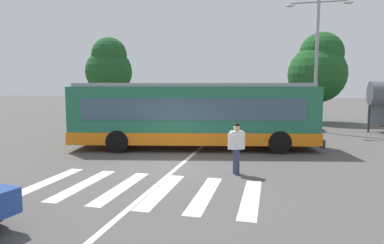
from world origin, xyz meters
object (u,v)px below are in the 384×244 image
(city_transit_bus, at_px, (194,115))
(parked_car_red, at_px, (260,116))
(pedestrian_crossing_street, at_px, (236,145))
(twin_arm_street_lamp, at_px, (317,51))
(background_tree_left, at_px, (109,67))
(parked_car_blue, at_px, (223,115))
(background_tree_right, at_px, (318,68))
(parked_car_teal, at_px, (299,117))
(parked_car_charcoal, at_px, (189,114))

(city_transit_bus, relative_size, parked_car_red, 2.55)
(pedestrian_crossing_street, bearing_deg, parked_car_red, 89.01)
(twin_arm_street_lamp, height_order, background_tree_left, twin_arm_street_lamp)
(background_tree_left, bearing_deg, parked_car_blue, -24.79)
(city_transit_bus, height_order, pedestrian_crossing_street, city_transit_bus)
(pedestrian_crossing_street, height_order, twin_arm_street_lamp, twin_arm_street_lamp)
(city_transit_bus, height_order, background_tree_right, background_tree_right)
(parked_car_red, relative_size, parked_car_teal, 0.97)
(parked_car_blue, distance_m, background_tree_right, 8.89)
(parked_car_charcoal, relative_size, background_tree_right, 0.63)
(pedestrian_crossing_street, distance_m, background_tree_right, 18.60)
(pedestrian_crossing_street, xyz_separation_m, parked_car_red, (0.24, 14.01, -0.20))
(parked_car_teal, distance_m, background_tree_right, 5.50)
(city_transit_bus, relative_size, parked_car_teal, 2.48)
(parked_car_red, xyz_separation_m, background_tree_left, (-14.93, 5.34, 4.09))
(parked_car_red, bearing_deg, background_tree_left, 160.32)
(parked_car_red, bearing_deg, parked_car_charcoal, -178.63)
(city_transit_bus, bearing_deg, parked_car_red, 74.75)
(parked_car_charcoal, height_order, background_tree_right, background_tree_right)
(parked_car_charcoal, bearing_deg, pedestrian_crossing_street, -69.64)
(parked_car_teal, distance_m, twin_arm_street_lamp, 4.95)
(city_transit_bus, xyz_separation_m, pedestrian_crossing_street, (2.44, -4.18, -0.62))
(parked_car_blue, bearing_deg, city_transit_bus, -89.98)
(parked_car_blue, height_order, parked_car_red, same)
(pedestrian_crossing_street, relative_size, background_tree_right, 0.24)
(parked_car_teal, bearing_deg, background_tree_left, 162.79)
(parked_car_blue, relative_size, parked_car_teal, 1.00)
(city_transit_bus, relative_size, background_tree_left, 1.50)
(parked_car_red, height_order, background_tree_right, background_tree_right)
(city_transit_bus, height_order, parked_car_blue, city_transit_bus)
(parked_car_teal, relative_size, background_tree_right, 0.64)
(pedestrian_crossing_street, distance_m, background_tree_left, 24.60)
(parked_car_blue, bearing_deg, twin_arm_street_lamp, -18.17)
(twin_arm_street_lamp, bearing_deg, background_tree_left, 157.37)
(twin_arm_street_lamp, bearing_deg, parked_car_charcoal, 166.01)
(pedestrian_crossing_street, bearing_deg, background_tree_left, 127.19)
(parked_car_teal, bearing_deg, parked_car_blue, -178.14)
(city_transit_bus, bearing_deg, parked_car_charcoal, 105.61)
(background_tree_right, bearing_deg, twin_arm_street_lamp, -98.28)
(parked_car_charcoal, bearing_deg, background_tree_right, 21.24)
(parked_car_teal, relative_size, twin_arm_street_lamp, 0.56)
(pedestrian_crossing_street, height_order, background_tree_right, background_tree_right)
(pedestrian_crossing_street, bearing_deg, parked_car_blue, 100.11)
(parked_car_teal, xyz_separation_m, twin_arm_street_lamp, (0.76, -2.21, 4.36))
(parked_car_charcoal, xyz_separation_m, background_tree_right, (9.79, 3.80, 3.61))
(city_transit_bus, xyz_separation_m, parked_car_blue, (-0.00, 9.52, -0.82))
(background_tree_left, relative_size, background_tree_right, 1.06)
(parked_car_charcoal, height_order, parked_car_teal, same)
(parked_car_blue, bearing_deg, parked_car_charcoal, 176.10)
(background_tree_right, bearing_deg, parked_car_teal, -113.26)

